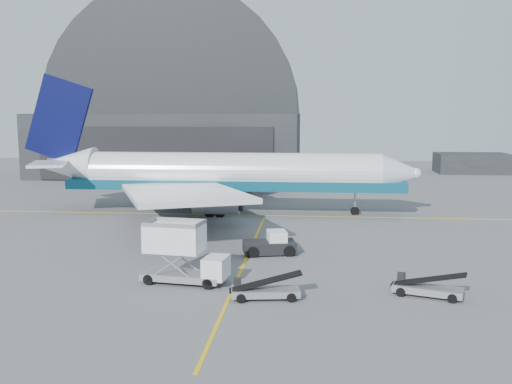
# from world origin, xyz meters

# --- Properties ---
(ground) EXTENTS (200.00, 200.00, 0.00)m
(ground) POSITION_xyz_m (0.00, 0.00, 0.00)
(ground) COLOR #565659
(ground) RESTS_ON ground
(taxi_lines) EXTENTS (80.00, 42.12, 0.02)m
(taxi_lines) POSITION_xyz_m (0.00, 12.67, 0.01)
(taxi_lines) COLOR gold
(taxi_lines) RESTS_ON ground
(hangar) EXTENTS (50.00, 28.30, 28.00)m
(hangar) POSITION_xyz_m (-22.00, 64.95, 9.54)
(hangar) COLOR black
(hangar) RESTS_ON ground
(distant_bldg_a) EXTENTS (14.00, 8.00, 4.00)m
(distant_bldg_a) POSITION_xyz_m (38.00, 72.00, 0.00)
(distant_bldg_a) COLOR black
(distant_bldg_a) RESTS_ON ground
(airliner) EXTENTS (48.81, 47.33, 17.13)m
(airliner) POSITION_xyz_m (-5.89, 21.57, 4.79)
(airliner) COLOR white
(airliner) RESTS_ON ground
(catering_truck) EXTENTS (6.47, 3.15, 4.27)m
(catering_truck) POSITION_xyz_m (-3.86, -7.65, 2.16)
(catering_truck) COLOR gray
(catering_truck) RESTS_ON ground
(pushback_tug) EXTENTS (4.92, 3.47, 2.08)m
(pushback_tug) POSITION_xyz_m (1.95, 1.54, 0.78)
(pushback_tug) COLOR black
(pushback_tug) RESTS_ON ground
(belt_loader_a) EXTENTS (4.91, 2.23, 1.84)m
(belt_loader_a) POSITION_xyz_m (2.38, -10.67, 0.57)
(belt_loader_a) COLOR gray
(belt_loader_a) RESTS_ON ground
(belt_loader_b) EXTENTS (4.91, 2.91, 1.84)m
(belt_loader_b) POSITION_xyz_m (13.20, -9.11, 0.57)
(belt_loader_b) COLOR gray
(belt_loader_b) RESTS_ON ground
(traffic_cone) EXTENTS (0.41, 0.41, 0.59)m
(traffic_cone) POSITION_xyz_m (3.23, 3.57, 0.28)
(traffic_cone) COLOR #E44707
(traffic_cone) RESTS_ON ground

